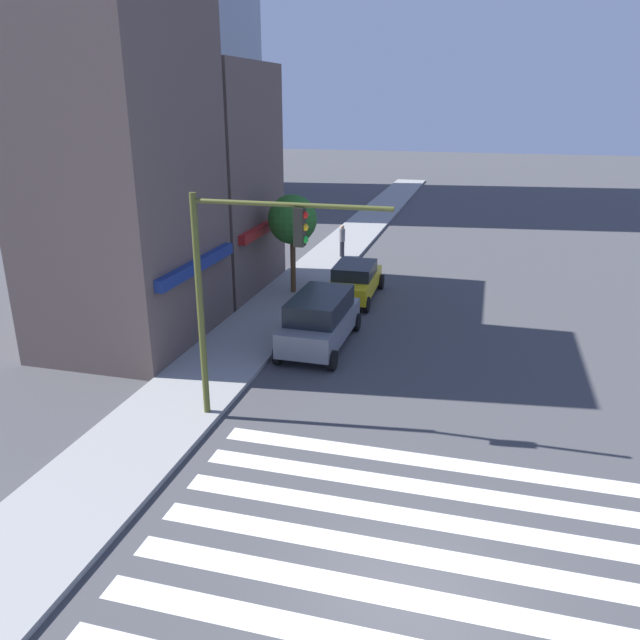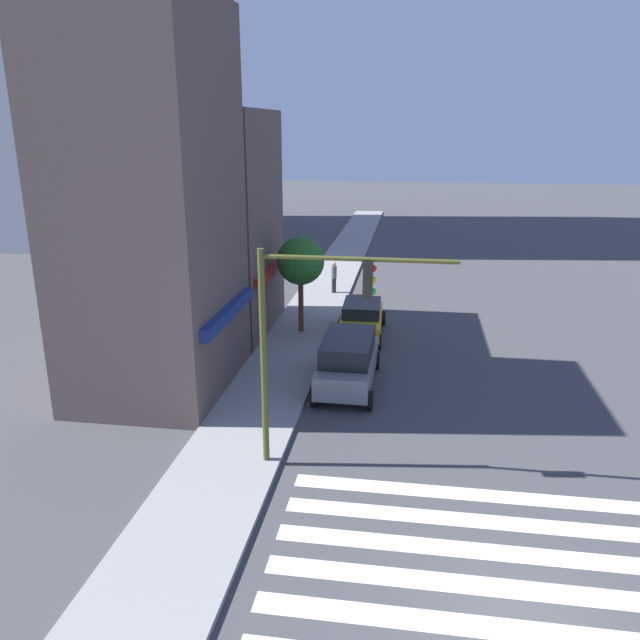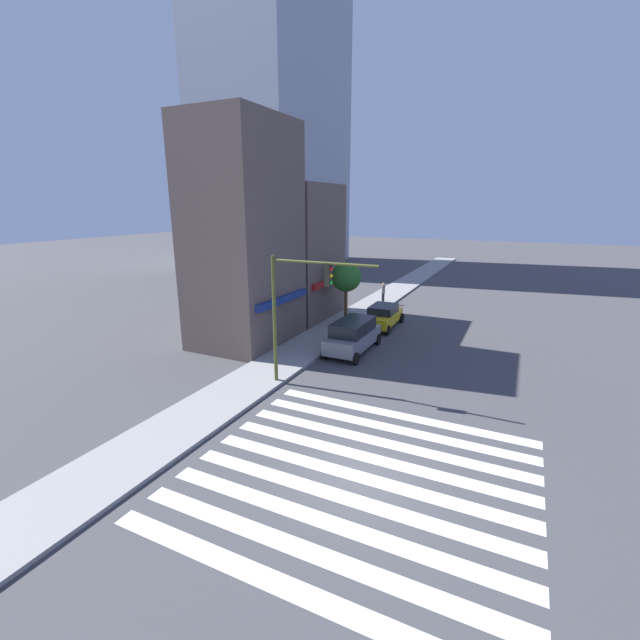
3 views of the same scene
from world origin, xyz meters
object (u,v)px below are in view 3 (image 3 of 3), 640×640
sedan_yellow (383,315)px  street_tree (346,277)px  suv_grey (353,335)px  pedestrian_grey_coat (383,292)px  traffic_signal (296,300)px

sedan_yellow → street_tree: 3.83m
suv_grey → street_tree: 6.81m
suv_grey → pedestrian_grey_coat: size_ratio=2.67×
traffic_signal → street_tree: 11.94m
traffic_signal → sedan_yellow: size_ratio=1.41×
pedestrian_grey_coat → traffic_signal: bearing=55.3°
pedestrian_grey_coat → street_tree: size_ratio=0.40×
sedan_yellow → pedestrian_grey_coat: (6.95, 2.19, 0.23)m
traffic_signal → street_tree: traffic_signal is taller
suv_grey → sedan_yellow: (5.94, -0.00, -0.19)m
suv_grey → street_tree: bearing=26.8°
sedan_yellow → pedestrian_grey_coat: size_ratio=2.51×
traffic_signal → pedestrian_grey_coat: traffic_signal is taller
suv_grey → pedestrian_grey_coat: suv_grey is taller
suv_grey → traffic_signal: bearing=176.0°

